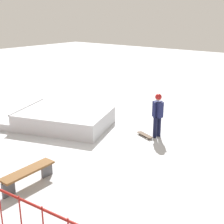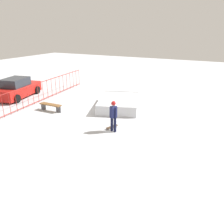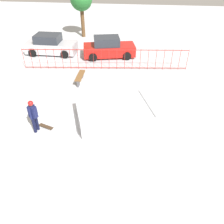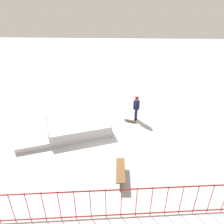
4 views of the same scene
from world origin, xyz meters
name	(u,v)px [view 1 (image 1 of 4)]	position (x,y,z in m)	size (l,w,h in m)	color
ground_plane	(83,135)	(0.00, 0.00, 0.00)	(60.00, 60.00, 0.00)	#B7BABF
skate_ramp	(55,118)	(1.68, -0.06, 0.32)	(5.96, 4.24, 0.74)	silver
skater	(158,112)	(-2.38, -1.62, 1.01)	(0.42, 0.43, 1.73)	black
skateboard	(145,135)	(-2.02, -1.35, 0.08)	(0.82, 0.46, 0.09)	#3F2D1E
park_bench	(28,174)	(-1.38, 3.64, 0.36)	(0.42, 1.66, 0.48)	brown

